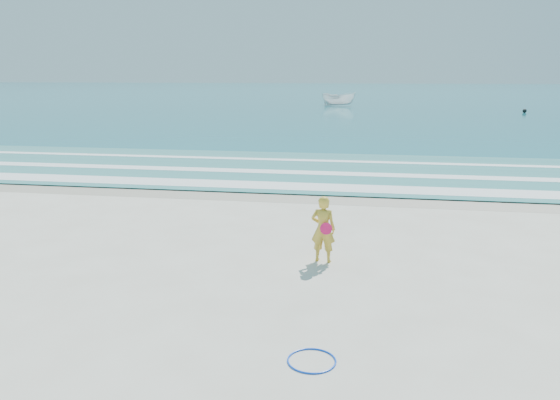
# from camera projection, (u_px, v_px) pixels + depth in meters

# --- Properties ---
(ground) EXTENTS (400.00, 400.00, 0.00)m
(ground) POSITION_uv_depth(u_px,v_px,m) (211.00, 295.00, 10.60)
(ground) COLOR silver
(ground) RESTS_ON ground
(wet_sand) EXTENTS (400.00, 2.40, 0.00)m
(wet_sand) POSITION_uv_depth(u_px,v_px,m) (284.00, 195.00, 19.24)
(wet_sand) COLOR #B2A893
(wet_sand) RESTS_ON ground
(ocean) EXTENTS (400.00, 190.00, 0.04)m
(ocean) POSITION_uv_depth(u_px,v_px,m) (358.00, 93.00, 111.39)
(ocean) COLOR #19727F
(ocean) RESTS_ON ground
(shallow) EXTENTS (400.00, 10.00, 0.01)m
(shallow) POSITION_uv_depth(u_px,v_px,m) (302.00, 169.00, 24.03)
(shallow) COLOR #59B7AD
(shallow) RESTS_ON ocean
(foam_near) EXTENTS (400.00, 1.40, 0.01)m
(foam_near) POSITION_uv_depth(u_px,v_px,m) (290.00, 186.00, 20.48)
(foam_near) COLOR white
(foam_near) RESTS_ON shallow
(foam_mid) EXTENTS (400.00, 0.90, 0.01)m
(foam_mid) POSITION_uv_depth(u_px,v_px,m) (300.00, 172.00, 23.26)
(foam_mid) COLOR white
(foam_mid) RESTS_ON shallow
(foam_far) EXTENTS (400.00, 0.60, 0.01)m
(foam_far) POSITION_uv_depth(u_px,v_px,m) (309.00, 160.00, 26.43)
(foam_far) COLOR white
(foam_far) RESTS_ON shallow
(hoop) EXTENTS (0.92, 0.92, 0.03)m
(hoop) POSITION_uv_depth(u_px,v_px,m) (312.00, 361.00, 8.17)
(hoop) COLOR blue
(hoop) RESTS_ON ground
(boat) EXTENTS (4.70, 2.78, 1.71)m
(boat) POSITION_uv_depth(u_px,v_px,m) (339.00, 99.00, 68.75)
(boat) COLOR white
(boat) RESTS_ON ocean
(buoy) EXTENTS (0.42, 0.42, 0.42)m
(buoy) POSITION_uv_depth(u_px,v_px,m) (525.00, 111.00, 57.18)
(buoy) COLOR black
(buoy) RESTS_ON ocean
(woman) EXTENTS (0.60, 0.44, 1.54)m
(woman) POSITION_uv_depth(u_px,v_px,m) (323.00, 229.00, 12.32)
(woman) COLOR gold
(woman) RESTS_ON ground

